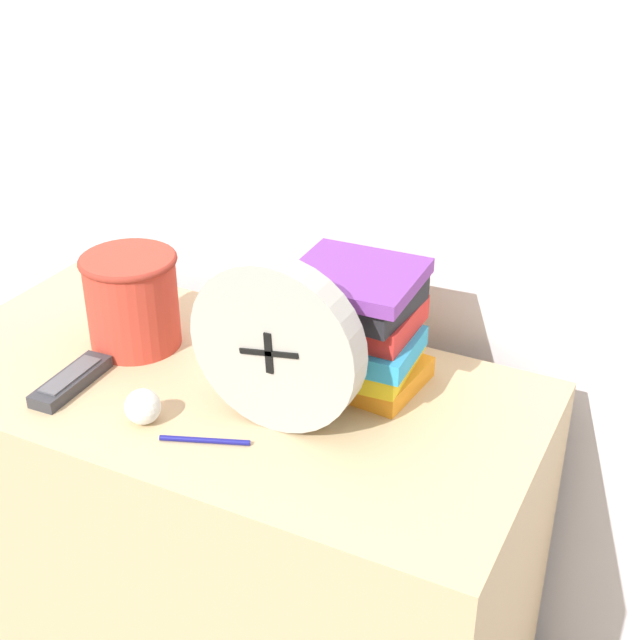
% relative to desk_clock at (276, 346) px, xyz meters
% --- Properties ---
extents(wall_back, '(6.00, 0.04, 2.40)m').
position_rel_desk_clock_xyz_m(wall_back, '(-0.13, 0.38, 0.36)').
color(wall_back, silver).
rests_on(wall_back, ground_plane).
extents(desk, '(1.01, 0.51, 0.71)m').
position_rel_desk_clock_xyz_m(desk, '(-0.13, 0.05, -0.49)').
color(desk, tan).
rests_on(desk, ground_plane).
extents(desk_clock, '(0.26, 0.05, 0.26)m').
position_rel_desk_clock_xyz_m(desk_clock, '(0.00, 0.00, 0.00)').
color(desk_clock, '#B7B2A8').
rests_on(desk_clock, desk).
extents(book_stack, '(0.22, 0.20, 0.20)m').
position_rel_desk_clock_xyz_m(book_stack, '(0.05, 0.15, -0.03)').
color(book_stack, orange).
rests_on(book_stack, desk).
extents(basket, '(0.16, 0.16, 0.16)m').
position_rel_desk_clock_xyz_m(basket, '(-0.33, 0.10, -0.04)').
color(basket, '#C63D2D').
rests_on(basket, desk).
extents(tv_remote, '(0.05, 0.16, 0.02)m').
position_rel_desk_clock_xyz_m(tv_remote, '(-0.34, -0.06, -0.12)').
color(tv_remote, '#333338').
rests_on(tv_remote, desk).
extents(crumpled_paper_ball, '(0.05, 0.05, 0.05)m').
position_rel_desk_clock_xyz_m(crumpled_paper_ball, '(-0.18, -0.09, -0.10)').
color(crumpled_paper_ball, white).
rests_on(crumpled_paper_ball, desk).
extents(pen, '(0.13, 0.05, 0.01)m').
position_rel_desk_clock_xyz_m(pen, '(-0.07, -0.09, -0.13)').
color(pen, navy).
rests_on(pen, desk).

